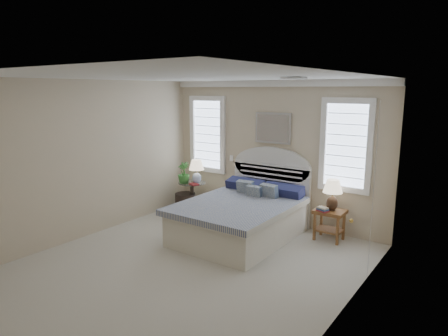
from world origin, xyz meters
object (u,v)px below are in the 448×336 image
lamp_right (333,191)px  floor_pot (185,202)px  bed (243,215)px  lamp_left (197,169)px  side_table_left (192,194)px  nightstand_right (330,218)px

lamp_right → floor_pot: bearing=-176.4°
bed → lamp_left: bed is taller
side_table_left → floor_pot: (-0.12, -0.08, -0.19)m
lamp_right → bed: bearing=-152.0°
lamp_left → bed: bearing=-20.7°
nightstand_right → floor_pot: nightstand_right is taller
bed → lamp_left: bearing=159.3°
nightstand_right → lamp_right: lamp_right is taller
bed → nightstand_right: 1.47m
lamp_left → lamp_right: (2.82, 0.13, -0.08)m
bed → lamp_right: bearing=28.0°
side_table_left → floor_pot: bearing=-145.2°
nightstand_right → side_table_left: bearing=-178.1°
lamp_right → nightstand_right: bearing=-156.0°
bed → floor_pot: 1.85m
side_table_left → floor_pot: 0.24m
side_table_left → lamp_right: 3.01m
bed → side_table_left: size_ratio=3.61×
bed → nightstand_right: (1.30, 0.69, 0.00)m
side_table_left → lamp_left: 0.57m
bed → lamp_left: size_ratio=4.54×
bed → nightstand_right: bearing=28.0°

